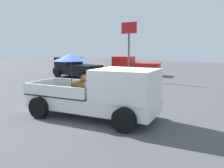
# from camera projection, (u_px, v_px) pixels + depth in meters

# --- Properties ---
(ground_plane) EXTENTS (80.00, 80.00, 0.00)m
(ground_plane) POSITION_uv_depth(u_px,v_px,m) (92.00, 117.00, 8.93)
(ground_plane) COLOR #4C4C4F
(pickup_truck_main) EXTENTS (5.30, 2.94, 2.42)m
(pickup_truck_main) POSITION_uv_depth(u_px,v_px,m) (102.00, 93.00, 8.59)
(pickup_truck_main) COLOR black
(pickup_truck_main) RESTS_ON ground
(pickup_truck_red) EXTENTS (4.94, 2.50, 1.80)m
(pickup_truck_red) POSITION_uv_depth(u_px,v_px,m) (76.00, 68.00, 20.64)
(pickup_truck_red) COLOR black
(pickup_truck_red) RESTS_ON ground
(pickup_truck_far) EXTENTS (5.11, 3.14, 1.80)m
(pickup_truck_far) POSITION_uv_depth(u_px,v_px,m) (133.00, 66.00, 22.84)
(pickup_truck_far) COLOR black
(pickup_truck_far) RESTS_ON ground
(motel_sign) EXTENTS (1.40, 0.16, 4.71)m
(motel_sign) POSITION_uv_depth(u_px,v_px,m) (129.00, 39.00, 19.00)
(motel_sign) COLOR #59595B
(motel_sign) RESTS_ON ground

